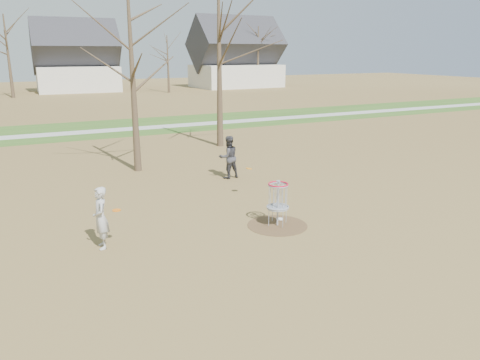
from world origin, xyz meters
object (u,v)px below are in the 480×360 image
Objects in this scene: player_standing at (101,218)px; disc_grounded at (280,219)px; disc_golf_basket at (278,196)px; player_throwing at (228,157)px.

player_standing is 5.37m from disc_grounded.
disc_golf_basket is at bearing -129.04° from disc_grounded.
player_standing is 5.02m from disc_golf_basket.
disc_grounded is at bearing 90.41° from player_standing.
player_throwing reaches higher than player_standing.
disc_golf_basket is (-0.32, -0.40, 0.89)m from disc_grounded.
player_standing is 7.54× the size of disc_grounded.
player_standing is 0.95× the size of player_throwing.
player_standing is at bearing 172.56° from disc_golf_basket.
player_throwing is 7.94× the size of disc_grounded.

